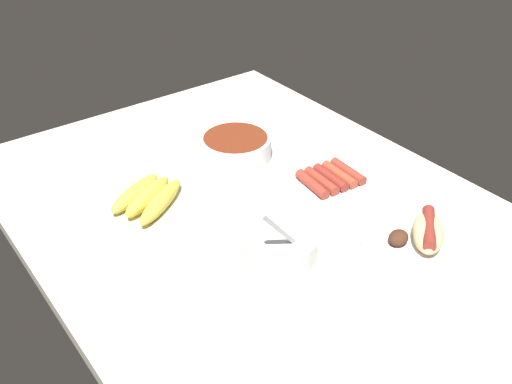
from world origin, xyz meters
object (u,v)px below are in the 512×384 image
object	(u,v)px
bowl_chili	(236,146)
plate_sausages	(330,181)
plate_hotdog_assembled	(426,239)
banana_bunch	(148,197)
bowl_coleslaw	(279,245)

from	to	relation	value
bowl_chili	plate_sausages	bearing A→B (deg)	22.96
bowl_chili	plate_hotdog_assembled	world-z (taller)	same
bowl_chili	plate_sausages	distance (cm)	24.86
plate_sausages	banana_bunch	bearing A→B (deg)	-116.64
bowl_chili	banana_bunch	distance (cm)	26.73
bowl_chili	plate_sausages	world-z (taller)	bowl_chili
bowl_coleslaw	plate_sausages	bearing A→B (deg)	116.59
bowl_coleslaw	plate_hotdog_assembled	bearing A→B (deg)	60.01
bowl_coleslaw	bowl_chili	bearing A→B (deg)	156.98
banana_bunch	bowl_chili	bearing A→B (deg)	100.36
bowl_coleslaw	plate_hotdog_assembled	distance (cm)	28.70
plate_sausages	banana_bunch	size ratio (longest dim) A/B	1.10
bowl_chili	banana_bunch	xyz separation A→B (cm)	(4.80, -26.26, -1.24)
bowl_coleslaw	bowl_chili	world-z (taller)	bowl_coleslaw
bowl_coleslaw	bowl_chili	size ratio (longest dim) A/B	0.89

